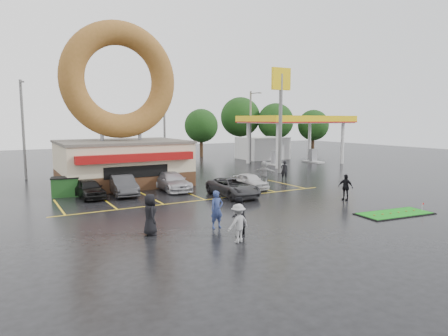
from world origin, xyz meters
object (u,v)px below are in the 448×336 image
streetlight_left (23,127)px  car_black (89,189)px  person_cameraman (345,187)px  car_grey (233,187)px  car_dgrey (123,185)px  shell_sign (281,100)px  car_white (250,181)px  donut_shop (121,131)px  putting_green (395,214)px  streetlight_mid (165,126)px  gas_station (281,133)px  streetlight_right (251,125)px  person_blue (217,209)px  car_silver (172,181)px  dumpster (65,187)px

streetlight_left → car_black: size_ratio=2.30×
person_cameraman → car_grey: bearing=-149.3°
streetlight_left → car_dgrey: size_ratio=2.05×
shell_sign → person_cameraman: shell_sign is taller
car_white → shell_sign: bearing=37.9°
donut_shop → streetlight_left: (-7.00, 6.95, 0.32)m
shell_sign → car_dgrey: 19.07m
putting_green → car_white: bearing=103.0°
donut_shop → streetlight_mid: donut_shop is taller
gas_station → streetlight_right: streetlight_right is taller
person_cameraman → shell_sign: bearing=140.7°
donut_shop → car_white: bearing=-42.8°
car_black → putting_green: (14.40, -13.77, -0.63)m
gas_station → streetlight_left: 30.04m
streetlight_mid → streetlight_right: 12.04m
car_grey → car_white: car_grey is taller
donut_shop → car_white: (8.06, -7.48, -3.84)m
streetlight_left → putting_green: 31.53m
car_black → car_grey: bearing=-30.8°
streetlight_right → person_cameraman: 24.89m
streetlight_left → car_black: streetlight_left is taller
shell_sign → person_blue: shell_sign is taller
shell_sign → car_grey: shell_sign is taller
streetlight_mid → car_grey: streetlight_mid is taller
car_silver → donut_shop: bearing=117.6°
streetlight_left → streetlight_mid: same height
car_black → person_blue: (4.02, -11.23, 0.29)m
gas_station → streetlight_mid: size_ratio=1.52×
dumpster → putting_green: dumpster is taller
streetlight_left → streetlight_right: (26.00, 2.00, 0.00)m
person_cameraman → dumpster: bearing=-143.7°
donut_shop → car_black: size_ratio=3.46×
car_white → dumpster: bearing=161.5°
car_white → dumpster: size_ratio=2.03×
person_cameraman → dumpster: (-16.34, 10.96, -0.24)m
car_dgrey → putting_green: bearing=-45.0°
car_black → putting_green: 19.94m
streetlight_right → car_white: streetlight_right is taller
shell_sign → streetlight_mid: size_ratio=1.18×
shell_sign → putting_green: shell_sign is taller
streetlight_mid → car_dgrey: 15.98m
car_dgrey → car_white: (9.47, -2.45, -0.10)m
donut_shop → gas_station: bearing=19.1°
gas_station → car_dgrey: size_ratio=3.11×
shell_sign → putting_green: (-5.34, -17.77, -7.34)m
dumpster → shell_sign: bearing=18.0°
gas_station → putting_green: size_ratio=2.91×
car_white → streetlight_left: bearing=134.8°
streetlight_right → car_white: bearing=-123.7°
car_black → dumpster: size_ratio=2.17×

